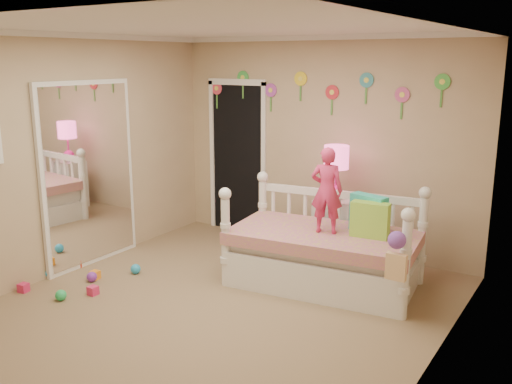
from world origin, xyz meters
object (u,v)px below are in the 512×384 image
Objects in this scene: table_lamp at (336,164)px; daybed at (324,237)px; nightstand at (334,230)px; child at (327,190)px.

daybed is at bearing -73.15° from table_lamp.
table_lamp is at bearing 84.38° from nightstand.
nightstand is (-0.22, 0.72, -0.16)m from daybed.
child is (0.03, -0.03, 0.50)m from daybed.
daybed is at bearing -64.88° from child.
daybed is at bearing -78.77° from nightstand.
table_lamp reaches higher than nightstand.
nightstand is at bearing 99.58° from daybed.
nightstand is (-0.25, 0.75, -0.66)m from child.
nightstand is 1.19× the size of table_lamp.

